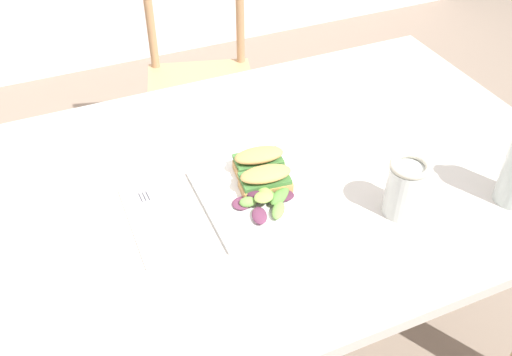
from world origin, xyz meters
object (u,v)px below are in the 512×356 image
Objects in this scene: dining_table at (283,208)px; mason_jar_iced_tea at (405,190)px; plate_lunch at (263,194)px; sandwich_half_front at (266,179)px; sandwich_half_back at (259,160)px; chair_wooden_far at (201,82)px; fork_on_napkin at (152,215)px.

mason_jar_iced_tea is (0.17, -0.22, 0.17)m from dining_table.
sandwich_half_front is at bearing 43.01° from plate_lunch.
sandwich_half_front and sandwich_half_back have the same top height.
sandwich_half_back is at bearing 73.59° from plate_lunch.
chair_wooden_far is 1.05m from sandwich_half_front.
chair_wooden_far reaches higher than sandwich_half_front.
plate_lunch is at bearing -7.84° from fork_on_napkin.
chair_wooden_far is at bearing 80.22° from sandwich_half_back.
dining_table is at bearing 35.95° from sandwich_half_front.
plate_lunch reaches higher than fork_on_napkin.
mason_jar_iced_tea is (0.23, -0.23, 0.02)m from sandwich_half_back.
dining_table is at bearing 4.66° from fork_on_napkin.
chair_wooden_far is at bearing 66.29° from fork_on_napkin.
plate_lunch is (-0.08, -0.06, 0.12)m from dining_table.
dining_table is 7.23× the size of fork_on_napkin.
chair_wooden_far is 1.05m from plate_lunch.
sandwich_half_back is at bearing 8.83° from fork_on_napkin.
chair_wooden_far reaches higher than fork_on_napkin.
chair_wooden_far is 1.08m from fork_on_napkin.
mason_jar_iced_tea is at bearing -21.56° from fork_on_napkin.
dining_table is 0.34m from fork_on_napkin.
dining_table is 5.06× the size of plate_lunch.
dining_table is 11.33× the size of sandwich_half_back.
sandwich_half_front is 0.64× the size of fork_on_napkin.
mason_jar_iced_tea reaches higher than fork_on_napkin.
fork_on_napkin is at bearing 174.27° from sandwich_half_front.
plate_lunch is at bearing -100.28° from chair_wooden_far.
fork_on_napkin reaches higher than dining_table.
chair_wooden_far is (0.10, 0.93, -0.18)m from dining_table.
sandwich_half_back is at bearing 78.78° from sandwich_half_front.
dining_table is 10.37× the size of mason_jar_iced_tea.
fork_on_napkin is at bearing 172.16° from plate_lunch.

